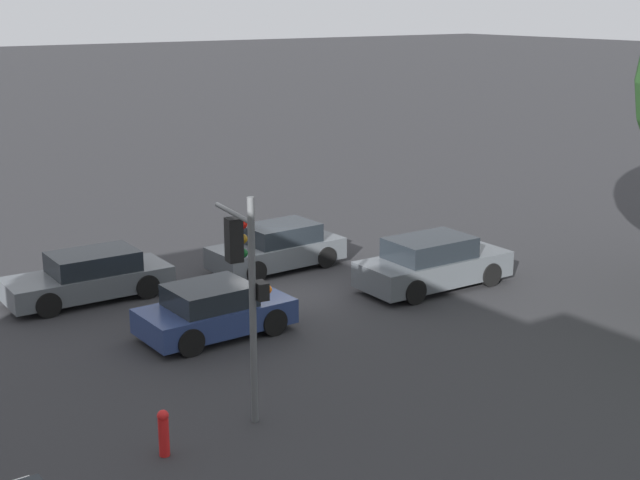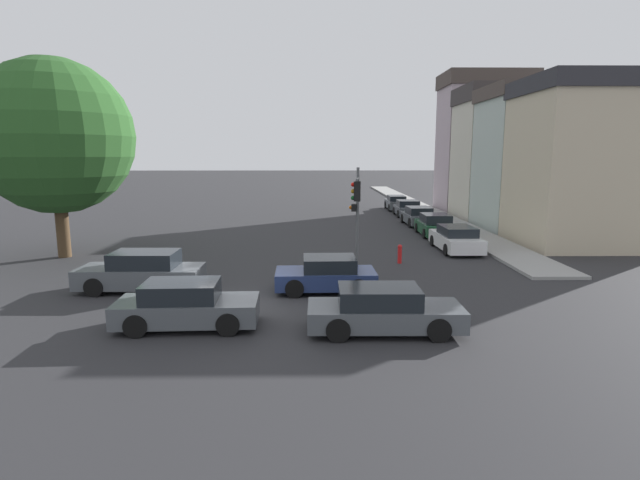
# 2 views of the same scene
# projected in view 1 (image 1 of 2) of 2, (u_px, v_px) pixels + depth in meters

# --- Properties ---
(ground_plane) EXTENTS (300.00, 300.00, 0.00)m
(ground_plane) POSITION_uv_depth(u_px,v_px,m) (286.00, 290.00, 26.07)
(ground_plane) COLOR #28282B
(traffic_signal) EXTENTS (0.48, 1.97, 4.63)m
(traffic_signal) POSITION_uv_depth(u_px,v_px,m) (245.00, 271.00, 17.57)
(traffic_signal) COLOR #515456
(traffic_signal) RESTS_ON ground_plane
(crossing_car_0) EXTENTS (4.59, 1.93, 1.37)m
(crossing_car_0) POSITION_uv_depth(u_px,v_px,m) (90.00, 277.00, 25.15)
(crossing_car_0) COLOR #4C5156
(crossing_car_0) RESTS_ON ground_plane
(crossing_car_1) EXTENTS (4.71, 2.01, 1.54)m
(crossing_car_1) POSITION_uv_depth(u_px,v_px,m) (433.00, 264.00, 26.16)
(crossing_car_1) COLOR #4C5156
(crossing_car_1) RESTS_ON ground_plane
(crossing_car_2) EXTENTS (3.87, 2.04, 1.35)m
(crossing_car_2) POSITION_uv_depth(u_px,v_px,m) (214.00, 311.00, 22.42)
(crossing_car_2) COLOR navy
(crossing_car_2) RESTS_ON ground_plane
(crossing_car_3) EXTENTS (4.33, 2.01, 1.43)m
(crossing_car_3) POSITION_uv_depth(u_px,v_px,m) (278.00, 248.00, 28.02)
(crossing_car_3) COLOR #4C5156
(crossing_car_3) RESTS_ON ground_plane
(fire_hydrant) EXTENTS (0.22, 0.22, 0.92)m
(fire_hydrant) POSITION_uv_depth(u_px,v_px,m) (164.00, 432.00, 16.49)
(fire_hydrant) COLOR red
(fire_hydrant) RESTS_ON ground_plane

